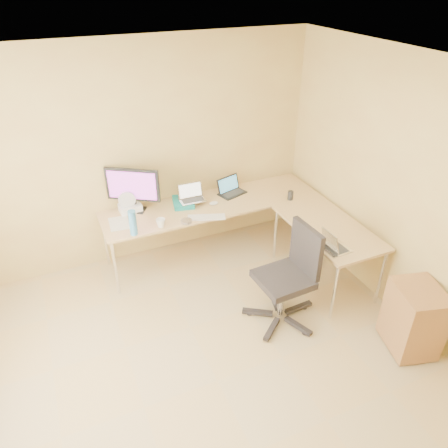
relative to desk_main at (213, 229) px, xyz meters
name	(u,v)px	position (x,y,z in m)	size (l,w,h in m)	color
floor	(217,381)	(-0.72, -1.85, -0.36)	(4.50, 4.50, 0.00)	tan
ceiling	(214,86)	(-0.72, -1.85, 2.24)	(4.50, 4.50, 0.00)	white
wall_back	(140,157)	(-0.72, 0.40, 0.93)	(4.50, 4.50, 0.00)	#CFBA6A
wall_right	(429,209)	(1.38, -1.85, 0.93)	(4.50, 4.50, 0.00)	#CFBA6A
desk_main	(213,229)	(0.00, 0.00, 0.00)	(2.65, 0.70, 0.73)	tan
desk_return	(325,253)	(0.98, -1.00, 0.00)	(0.70, 1.30, 0.73)	tan
monitor	(133,190)	(-0.89, 0.20, 0.63)	(0.62, 0.20, 0.53)	black
book_stack	(183,202)	(-0.33, 0.12, 0.39)	(0.23, 0.32, 0.05)	#127B7C
laptop_center	(192,193)	(-0.23, 0.07, 0.52)	(0.30, 0.23, 0.20)	silver
laptop_black	(232,186)	(0.32, 0.12, 0.47)	(0.33, 0.25, 0.21)	black
keyboard	(206,217)	(-0.19, -0.30, 0.37)	(0.42, 0.12, 0.02)	silver
mouse	(214,203)	(0.00, -0.04, 0.38)	(0.11, 0.07, 0.04)	silver
mug	(161,223)	(-0.72, -0.27, 0.41)	(0.10, 0.10, 0.10)	white
cd_stack	(186,221)	(-0.43, -0.30, 0.38)	(0.12, 0.12, 0.03)	#ACA9C0
water_bottle	(133,223)	(-1.02, -0.30, 0.51)	(0.08, 0.08, 0.28)	#438DC4
papers	(119,223)	(-1.13, -0.02, 0.37)	(0.21, 0.30, 0.01)	beige
white_box	(130,208)	(-0.95, 0.20, 0.41)	(0.25, 0.18, 0.09)	white
desk_fan	(127,202)	(-0.98, 0.20, 0.49)	(0.20, 0.20, 0.25)	silver
black_cup	(290,195)	(0.91, -0.30, 0.42)	(0.07, 0.07, 0.11)	#272626
laptop_return	(337,241)	(0.78, -1.41, 0.46)	(0.23, 0.30, 0.20)	silver
office_chair	(283,281)	(0.19, -1.38, 0.13)	(0.64, 0.64, 1.07)	black
cabinet	(414,318)	(1.13, -2.21, -0.01)	(0.40, 0.49, 0.68)	olive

